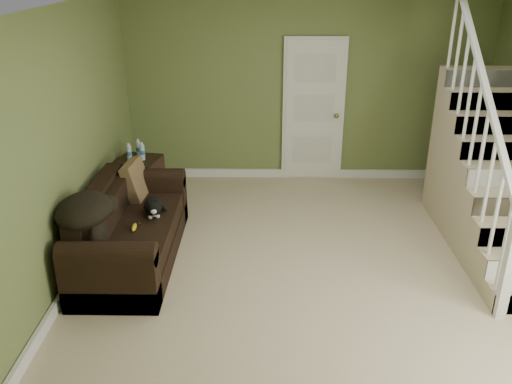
{
  "coord_description": "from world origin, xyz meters",
  "views": [
    {
      "loc": [
        -0.58,
        -4.7,
        2.99
      ],
      "look_at": [
        -0.66,
        0.31,
        0.81
      ],
      "focal_mm": 38.0,
      "sensor_mm": 36.0,
      "label": 1
    }
  ],
  "objects_px": {
    "banana": "(134,227)",
    "side_table": "(140,181)",
    "cat": "(153,207)",
    "sofa": "(128,233)"
  },
  "relations": [
    {
      "from": "side_table",
      "to": "cat",
      "type": "distance_m",
      "value": 1.33
    },
    {
      "from": "banana",
      "to": "side_table",
      "type": "bearing_deg",
      "value": 97.3
    },
    {
      "from": "cat",
      "to": "banana",
      "type": "bearing_deg",
      "value": -124.33
    },
    {
      "from": "side_table",
      "to": "cat",
      "type": "relative_size",
      "value": 1.62
    },
    {
      "from": "banana",
      "to": "sofa",
      "type": "bearing_deg",
      "value": 121.28
    },
    {
      "from": "cat",
      "to": "sofa",
      "type": "bearing_deg",
      "value": -156.9
    },
    {
      "from": "sofa",
      "to": "cat",
      "type": "height_order",
      "value": "sofa"
    },
    {
      "from": "cat",
      "to": "banana",
      "type": "xyz_separation_m",
      "value": [
        -0.13,
        -0.33,
        -0.08
      ]
    },
    {
      "from": "sofa",
      "to": "side_table",
      "type": "relative_size",
      "value": 2.39
    },
    {
      "from": "sofa",
      "to": "side_table",
      "type": "height_order",
      "value": "side_table"
    }
  ]
}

